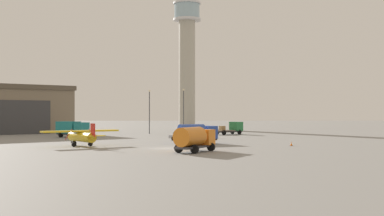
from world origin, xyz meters
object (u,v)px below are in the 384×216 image
airplane_yellow (82,136)px  truck_fuel_tanker_blue (197,133)px  truck_fuel_tanker_orange (194,138)px  traffic_cone_near_left (291,144)px  light_post_north (149,108)px  light_post_east (184,107)px  truck_flatbed_green (232,128)px  truck_box_teal (72,128)px  control_tower (187,56)px  car_silver (183,136)px

airplane_yellow → truck_fuel_tanker_blue: 16.52m
truck_fuel_tanker_orange → traffic_cone_near_left: bearing=-22.5°
truck_fuel_tanker_blue → light_post_north: 35.50m
light_post_east → truck_flatbed_green: bearing=-55.2°
airplane_yellow → truck_fuel_tanker_blue: size_ratio=1.62×
truck_fuel_tanker_orange → truck_box_teal: size_ratio=1.01×
truck_box_teal → light_post_east: light_post_east is taller
control_tower → light_post_north: (-8.69, -32.91, -14.89)m
truck_fuel_tanker_blue → traffic_cone_near_left: (12.75, -4.80, -1.32)m
control_tower → truck_fuel_tanker_blue: (0.10, -67.08, -18.81)m
truck_fuel_tanker_orange → light_post_east: (-0.45, 59.14, 4.26)m
traffic_cone_near_left → truck_flatbed_green: bearing=97.2°
truck_box_teal → car_silver: (20.09, -10.40, -0.91)m
truck_fuel_tanker_orange → truck_fuel_tanker_blue: size_ratio=1.09×
airplane_yellow → control_tower: bearing=-46.1°
truck_box_teal → traffic_cone_near_left: 42.16m
airplane_yellow → truck_fuel_tanker_blue: bearing=-105.5°
car_silver → truck_box_teal: bearing=-177.0°
control_tower → truck_flatbed_green: bearing=-77.1°
truck_fuel_tanker_orange → truck_box_teal: truck_fuel_tanker_orange is taller
airplane_yellow → truck_fuel_tanker_orange: size_ratio=1.49×
control_tower → light_post_east: 27.24m
light_post_east → light_post_north: bearing=-126.8°
car_silver → traffic_cone_near_left: 19.89m
traffic_cone_near_left → truck_fuel_tanker_blue: bearing=159.4°
car_silver → traffic_cone_near_left: size_ratio=8.14×
truck_fuel_tanker_orange → truck_flatbed_green: 46.07m
car_silver → light_post_east: 35.84m
light_post_north → traffic_cone_near_left: light_post_north is taller
airplane_yellow → light_post_north: light_post_north is taller
truck_fuel_tanker_blue → car_silver: size_ratio=1.25×
control_tower → light_post_east: size_ratio=3.91×
truck_box_teal → truck_flatbed_green: bearing=52.1°
truck_box_teal → airplane_yellow: bearing=-43.2°
truck_flatbed_green → light_post_north: bearing=128.6°
traffic_cone_near_left → airplane_yellow: bearing=-179.2°
airplane_yellow → light_post_north: bearing=-43.9°
truck_fuel_tanker_blue → light_post_north: bearing=81.7°
truck_box_teal → light_post_north: size_ratio=0.69×
airplane_yellow → car_silver: airplane_yellow is taller
truck_flatbed_green → light_post_east: bearing=86.9°
control_tower → car_silver: size_ratio=8.17×
truck_box_teal → light_post_north: 20.48m
control_tower → truck_box_teal: control_tower is taller
control_tower → traffic_cone_near_left: 75.74m
airplane_yellow → truck_fuel_tanker_orange: 17.74m
truck_fuel_tanker_blue → truck_box_teal: bearing=116.5°
light_post_east → truck_box_teal: bearing=-129.5°
truck_fuel_tanker_blue → truck_flatbed_green: (8.38, 30.06, -0.36)m
light_post_east → truck_fuel_tanker_orange: bearing=-89.6°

